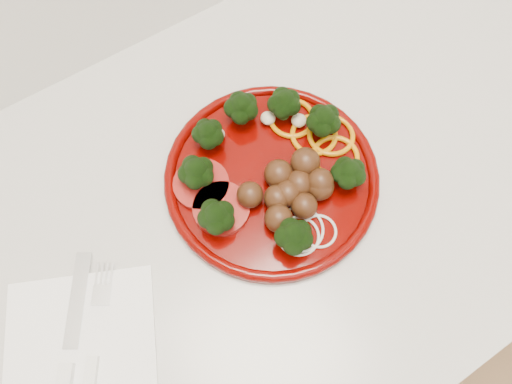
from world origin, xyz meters
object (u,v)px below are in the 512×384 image
plate (273,174)px  knife (67,369)px  napkin (80,348)px  fork (91,373)px

plate → knife: 0.32m
napkin → fork: bearing=-90.1°
plate → knife: bearing=-167.9°
plate → napkin: 0.30m
plate → knife: (-0.31, -0.07, -0.01)m
knife → plate: bearing=-44.4°
plate → fork: size_ratio=1.68×
knife → napkin: bearing=-22.7°
knife → fork: bearing=-97.0°
knife → fork: 0.03m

